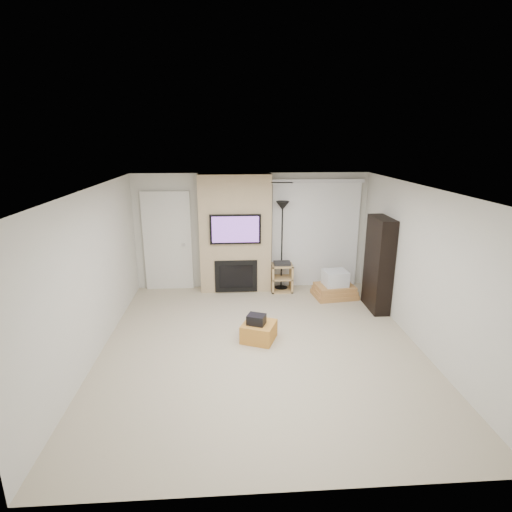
{
  "coord_description": "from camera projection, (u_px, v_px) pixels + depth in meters",
  "views": [
    {
      "loc": [
        -0.45,
        -5.69,
        3.19
      ],
      "look_at": [
        0.0,
        1.2,
        1.15
      ],
      "focal_mm": 28.0,
      "sensor_mm": 36.0,
      "label": 1
    }
  ],
  "objects": [
    {
      "name": "wall_left",
      "position": [
        92.0,
        276.0,
        5.86
      ],
      "size": [
        0.0,
        5.5,
        2.5
      ],
      "primitive_type": "cube",
      "rotation": [
        1.57,
        0.0,
        1.57
      ],
      "color": "beige",
      "rests_on": "ground"
    },
    {
      "name": "black_bag",
      "position": [
        256.0,
        319.0,
        6.44
      ],
      "size": [
        0.34,
        0.31,
        0.16
      ],
      "primitive_type": "cube",
      "rotation": [
        0.0,
        0.0,
        -0.38
      ],
      "color": "black",
      "rests_on": "ottoman"
    },
    {
      "name": "wall_back",
      "position": [
        251.0,
        231.0,
        8.65
      ],
      "size": [
        5.0,
        0.0,
        2.5
      ],
      "primitive_type": "cube",
      "rotation": [
        1.57,
        0.0,
        0.0
      ],
      "color": "beige",
      "rests_on": "ground"
    },
    {
      "name": "vertical_blinds",
      "position": [
        316.0,
        230.0,
        8.68
      ],
      "size": [
        1.98,
        0.1,
        2.37
      ],
      "color": "silver",
      "rests_on": "floor"
    },
    {
      "name": "hvac_vent",
      "position": [
        282.0,
        183.0,
        6.46
      ],
      "size": [
        0.35,
        0.18,
        0.01
      ],
      "primitive_type": "cube",
      "color": "silver",
      "rests_on": "ceiling"
    },
    {
      "name": "av_stand",
      "position": [
        282.0,
        276.0,
        8.59
      ],
      "size": [
        0.45,
        0.38,
        0.66
      ],
      "color": "tan",
      "rests_on": "floor"
    },
    {
      "name": "wall_right",
      "position": [
        422.0,
        269.0,
        6.18
      ],
      "size": [
        0.0,
        5.5,
        2.5
      ],
      "primitive_type": "cube",
      "rotation": [
        1.57,
        0.0,
        1.57
      ],
      "color": "beige",
      "rests_on": "ground"
    },
    {
      "name": "floor_lamp",
      "position": [
        282.0,
        221.0,
        8.37
      ],
      "size": [
        0.29,
        0.29,
        1.94
      ],
      "color": "black",
      "rests_on": "floor"
    },
    {
      "name": "box_stack",
      "position": [
        335.0,
        287.0,
        8.31
      ],
      "size": [
        0.92,
        0.74,
        0.57
      ],
      "color": "#BA8046",
      "rests_on": "floor"
    },
    {
      "name": "wall_front",
      "position": [
        286.0,
        376.0,
        3.39
      ],
      "size": [
        5.0,
        0.0,
        2.5
      ],
      "primitive_type": "cube",
      "rotation": [
        1.57,
        0.0,
        0.0
      ],
      "color": "beige",
      "rests_on": "ground"
    },
    {
      "name": "entry_door",
      "position": [
        168.0,
        242.0,
        8.56
      ],
      "size": [
        1.02,
        0.11,
        2.14
      ],
      "color": "silver",
      "rests_on": "floor"
    },
    {
      "name": "bookshelf",
      "position": [
        379.0,
        264.0,
        7.55
      ],
      "size": [
        0.3,
        0.8,
        1.8
      ],
      "color": "black",
      "rests_on": "floor"
    },
    {
      "name": "floor",
      "position": [
        261.0,
        346.0,
        6.38
      ],
      "size": [
        5.0,
        5.5,
        0.0
      ],
      "primitive_type": "cube",
      "color": "#B8AA8D",
      "rests_on": "ground"
    },
    {
      "name": "ceiling",
      "position": [
        262.0,
        189.0,
        5.67
      ],
      "size": [
        5.0,
        5.5,
        0.0
      ],
      "primitive_type": "cube",
      "color": "white",
      "rests_on": "wall_back"
    },
    {
      "name": "fireplace_wall",
      "position": [
        235.0,
        234.0,
        8.43
      ],
      "size": [
        1.5,
        0.47,
        2.5
      ],
      "color": "tan",
      "rests_on": "floor"
    },
    {
      "name": "ottoman",
      "position": [
        259.0,
        331.0,
        6.54
      ],
      "size": [
        0.65,
        0.65,
        0.3
      ],
      "primitive_type": "cube",
      "rotation": [
        0.0,
        0.0,
        -0.38
      ],
      "color": "#C37F2E",
      "rests_on": "floor"
    }
  ]
}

